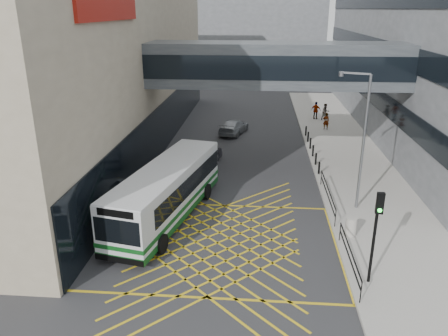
% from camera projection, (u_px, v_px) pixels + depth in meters
% --- Properties ---
extents(ground, '(120.00, 120.00, 0.00)m').
position_uv_depth(ground, '(217.00, 243.00, 22.16)').
color(ground, '#333335').
extents(building_whsmith, '(24.17, 42.00, 16.00)m').
position_uv_depth(building_whsmith, '(18.00, 50.00, 35.79)').
color(building_whsmith, tan).
rests_on(building_whsmith, ground).
extents(building_far, '(28.00, 16.00, 18.00)m').
position_uv_depth(building_far, '(239.00, 22.00, 75.37)').
color(building_far, slate).
rests_on(building_far, ground).
extents(skybridge, '(20.00, 4.10, 3.00)m').
position_uv_depth(skybridge, '(276.00, 65.00, 30.57)').
color(skybridge, '#43484D').
rests_on(skybridge, ground).
extents(pavement, '(6.00, 54.00, 0.16)m').
position_uv_depth(pavement, '(345.00, 154.00, 35.46)').
color(pavement, '#ABA69D').
rests_on(pavement, ground).
extents(box_junction, '(12.00, 9.00, 0.01)m').
position_uv_depth(box_junction, '(217.00, 243.00, 22.16)').
color(box_junction, gold).
rests_on(box_junction, ground).
extents(bus, '(4.74, 11.22, 3.07)m').
position_uv_depth(bus, '(168.00, 191.00, 24.35)').
color(bus, silver).
rests_on(bus, ground).
extents(car_white, '(1.91, 4.04, 1.25)m').
position_uv_depth(car_white, '(154.00, 189.00, 27.13)').
color(car_white, '#BEBEC0').
rests_on(car_white, ground).
extents(car_dark, '(3.36, 5.38, 1.57)m').
position_uv_depth(car_dark, '(200.00, 157.00, 32.63)').
color(car_dark, black).
rests_on(car_dark, ground).
extents(car_silver, '(3.03, 4.91, 1.42)m').
position_uv_depth(car_silver, '(234.00, 126.00, 41.39)').
color(car_silver, '#95989D').
rests_on(car_silver, ground).
extents(traffic_light, '(0.30, 0.49, 4.25)m').
position_uv_depth(traffic_light, '(376.00, 225.00, 17.71)').
color(traffic_light, black).
rests_on(traffic_light, pavement).
extents(street_lamp, '(1.73, 0.81, 7.82)m').
position_uv_depth(street_lamp, '(361.00, 134.00, 24.28)').
color(street_lamp, slate).
rests_on(street_lamp, pavement).
extents(litter_bin, '(0.56, 0.56, 0.97)m').
position_uv_depth(litter_bin, '(351.00, 226.00, 22.46)').
color(litter_bin, '#ADA89E').
rests_on(litter_bin, pavement).
extents(kerb_railings, '(0.05, 12.54, 1.00)m').
position_uv_depth(kerb_railings, '(336.00, 216.00, 23.04)').
color(kerb_railings, black).
rests_on(kerb_railings, pavement).
extents(bollards, '(0.14, 10.14, 0.90)m').
position_uv_depth(bollards, '(312.00, 147.00, 35.49)').
color(bollards, black).
rests_on(bollards, pavement).
extents(pedestrian_a, '(0.69, 0.53, 1.63)m').
position_uv_depth(pedestrian_a, '(326.00, 121.00, 42.10)').
color(pedestrian_a, gray).
rests_on(pedestrian_a, pavement).
extents(pedestrian_b, '(0.96, 0.76, 1.73)m').
position_uv_depth(pedestrian_b, '(325.00, 112.00, 45.59)').
color(pedestrian_b, gray).
rests_on(pedestrian_b, pavement).
extents(pedestrian_c, '(1.20, 0.86, 1.84)m').
position_uv_depth(pedestrian_c, '(316.00, 111.00, 46.04)').
color(pedestrian_c, gray).
rests_on(pedestrian_c, pavement).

